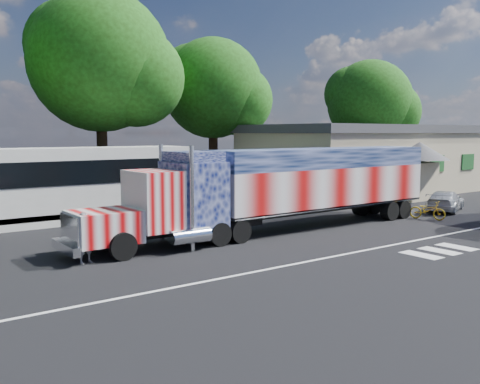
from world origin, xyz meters
TOP-DOWN VIEW (x-y plane):
  - ground at (0.00, 0.00)m, footprint 100.00×100.00m
  - lane_markings at (1.71, -3.77)m, footprint 30.00×2.67m
  - semi_truck at (2.12, 2.17)m, footprint 19.39×3.06m
  - coach_bus at (-5.34, 10.87)m, footprint 13.23×3.08m
  - hall_building at (19.92, 10.86)m, footprint 22.40×12.80m
  - parked_car at (13.91, 1.35)m, footprint 4.51×3.19m
  - woman at (-7.90, 1.50)m, footprint 0.76×0.59m
  - bicycle at (10.34, 0.10)m, footprint 1.20×2.01m
  - tree_n_mid at (-0.66, 17.26)m, footprint 9.66×9.20m
  - tree_far_ne at (26.84, 17.92)m, footprint 8.64×8.23m
  - tree_ne_a at (8.50, 17.80)m, footprint 8.02×7.64m

SIDE VIEW (x-z plane):
  - ground at x=0.00m, z-range 0.00..0.00m
  - lane_markings at x=1.71m, z-range 0.00..0.01m
  - bicycle at x=10.34m, z-range 0.00..1.00m
  - parked_car at x=13.91m, z-range 0.00..1.21m
  - woman at x=-7.90m, z-range 0.00..1.82m
  - coach_bus at x=-5.34m, z-range 0.07..3.92m
  - semi_truck at x=2.12m, z-range 0.06..4.19m
  - hall_building at x=19.92m, z-range 0.02..5.22m
  - tree_far_ne at x=26.84m, z-range 1.66..13.30m
  - tree_ne_a at x=8.50m, z-range 2.04..13.87m
  - tree_n_mid at x=-0.66m, z-range 2.28..16.15m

